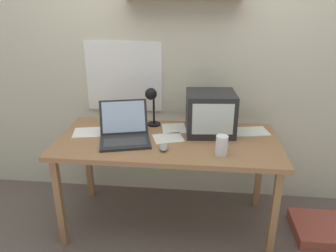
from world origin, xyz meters
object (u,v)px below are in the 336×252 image
object	(u,v)px
corner_desk	(168,147)
loose_paper_near_monitor	(174,128)
loose_paper_near_laptop	(168,138)
computer_mouse	(164,147)
laptop	(124,131)
open_notebook	(251,131)
floor_cushion	(320,229)
crt_monitor	(210,113)
printed_handout	(88,132)
juice_glass	(222,146)
desk_lamp	(152,100)

from	to	relation	value
corner_desk	loose_paper_near_monitor	distance (m)	0.21
loose_paper_near_monitor	corner_desk	bearing A→B (deg)	-96.91
loose_paper_near_laptop	computer_mouse	bearing A→B (deg)	-93.52
laptop	computer_mouse	distance (m)	0.33
open_notebook	floor_cushion	xyz separation A→B (m)	(0.55, -0.22, -0.68)
crt_monitor	printed_handout	xyz separation A→B (m)	(-0.90, -0.09, -0.15)
crt_monitor	loose_paper_near_laptop	distance (m)	0.36
corner_desk	open_notebook	world-z (taller)	open_notebook
loose_paper_near_monitor	juice_glass	bearing A→B (deg)	-50.41
corner_desk	computer_mouse	bearing A→B (deg)	-93.85
corner_desk	computer_mouse	world-z (taller)	computer_mouse
laptop	juice_glass	size ratio (longest dim) A/B	3.25
crt_monitor	open_notebook	size ratio (longest dim) A/B	1.32
crt_monitor	loose_paper_near_monitor	xyz separation A→B (m)	(-0.27, 0.05, -0.15)
computer_mouse	open_notebook	size ratio (longest dim) A/B	0.40
loose_paper_near_laptop	juice_glass	bearing A→B (deg)	-31.30
crt_monitor	computer_mouse	bearing A→B (deg)	-138.75
computer_mouse	floor_cushion	bearing A→B (deg)	7.53
crt_monitor	laptop	xyz separation A→B (m)	(-0.60, -0.18, -0.09)
computer_mouse	open_notebook	world-z (taller)	computer_mouse
computer_mouse	floor_cushion	xyz separation A→B (m)	(1.16, 0.15, -0.69)
loose_paper_near_monitor	floor_cushion	world-z (taller)	loose_paper_near_monitor
laptop	computer_mouse	bearing A→B (deg)	-40.71
corner_desk	juice_glass	xyz separation A→B (m)	(0.36, -0.21, 0.12)
laptop	loose_paper_near_laptop	size ratio (longest dim) A/B	1.68
open_notebook	loose_paper_near_laptop	bearing A→B (deg)	-162.69
computer_mouse	loose_paper_near_monitor	xyz separation A→B (m)	(0.04, 0.38, -0.01)
floor_cushion	laptop	bearing A→B (deg)	-179.59
desk_lamp	juice_glass	world-z (taller)	desk_lamp
loose_paper_near_monitor	desk_lamp	bearing A→B (deg)	173.44
corner_desk	computer_mouse	xyz separation A→B (m)	(-0.01, -0.17, 0.08)
corner_desk	juice_glass	size ratio (longest dim) A/B	12.11
corner_desk	loose_paper_near_monitor	xyz separation A→B (m)	(0.02, 0.20, 0.06)
crt_monitor	open_notebook	xyz separation A→B (m)	(0.31, 0.05, -0.15)
open_notebook	loose_paper_near_monitor	bearing A→B (deg)	179.90
juice_glass	floor_cushion	world-z (taller)	juice_glass
corner_desk	open_notebook	distance (m)	0.64
crt_monitor	juice_glass	xyz separation A→B (m)	(0.07, -0.36, -0.10)
printed_handout	juice_glass	bearing A→B (deg)	-15.52
corner_desk	crt_monitor	size ratio (longest dim) A/B	4.21
open_notebook	desk_lamp	bearing A→B (deg)	178.42
corner_desk	loose_paper_near_monitor	world-z (taller)	loose_paper_near_monitor
corner_desk	desk_lamp	world-z (taller)	desk_lamp
computer_mouse	loose_paper_near_monitor	bearing A→B (deg)	84.49
floor_cushion	desk_lamp	bearing A→B (deg)	169.41
loose_paper_near_monitor	crt_monitor	bearing A→B (deg)	-11.35
loose_paper_near_monitor	open_notebook	size ratio (longest dim) A/B	0.82
corner_desk	printed_handout	bearing A→B (deg)	174.27
laptop	printed_handout	world-z (taller)	laptop
desk_lamp	corner_desk	bearing A→B (deg)	-43.87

